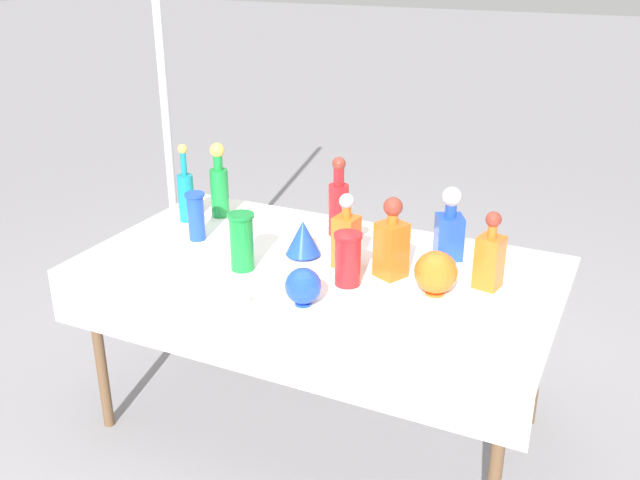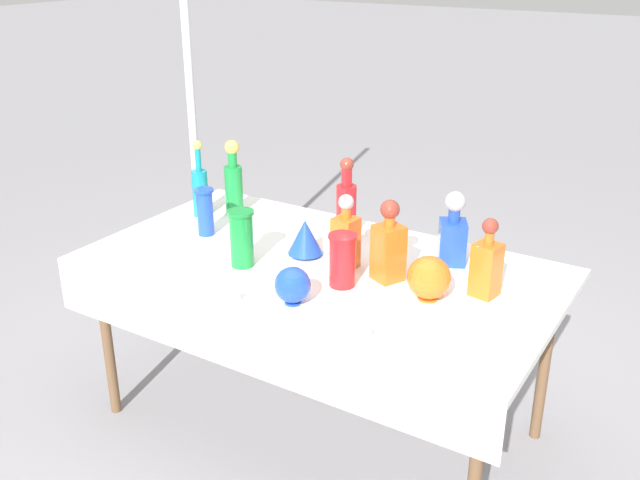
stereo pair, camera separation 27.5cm
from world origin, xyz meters
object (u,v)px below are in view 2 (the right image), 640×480
(square_decanter_1, at_px, (453,233))
(slender_vase_0, at_px, (242,237))
(fluted_vase_0, at_px, (305,237))
(round_bowl_1, at_px, (429,278))
(round_bowl_0, at_px, (293,285))
(tall_bottle_1, at_px, (200,189))
(slender_vase_2, at_px, (342,259))
(tall_bottle_2, at_px, (234,182))
(square_decanter_3, at_px, (487,264))
(square_decanter_0, at_px, (346,237))
(tall_bottle_0, at_px, (346,204))
(square_decanter_2, at_px, (389,246))
(cardboard_box_behind_left, at_px, (361,280))
(canopy_pole, at_px, (193,137))
(slender_vase_1, at_px, (205,210))

(square_decanter_1, relative_size, slender_vase_0, 1.31)
(fluted_vase_0, bearing_deg, round_bowl_1, -9.16)
(square_decanter_1, distance_m, round_bowl_0, 0.70)
(tall_bottle_1, bearing_deg, slender_vase_2, -17.29)
(tall_bottle_2, distance_m, square_decanter_3, 1.29)
(square_decanter_0, bearing_deg, round_bowl_0, -90.96)
(tall_bottle_0, height_order, square_decanter_3, tall_bottle_0)
(tall_bottle_2, bearing_deg, slender_vase_2, -26.24)
(square_decanter_1, xyz_separation_m, square_decanter_2, (-0.15, -0.26, 0.01))
(tall_bottle_0, height_order, square_decanter_2, tall_bottle_0)
(tall_bottle_0, bearing_deg, round_bowl_0, -76.53)
(slender_vase_2, relative_size, cardboard_box_behind_left, 0.35)
(tall_bottle_0, bearing_deg, slender_vase_0, -111.42)
(tall_bottle_0, relative_size, square_decanter_0, 1.16)
(square_decanter_2, height_order, slender_vase_2, square_decanter_2)
(slender_vase_2, height_order, canopy_pole, canopy_pole)
(canopy_pole, bearing_deg, slender_vase_2, -28.90)
(tall_bottle_0, xyz_separation_m, canopy_pole, (-1.11, 0.31, 0.07))
(slender_vase_1, height_order, round_bowl_1, slender_vase_1)
(slender_vase_1, distance_m, slender_vase_2, 0.75)
(round_bowl_0, relative_size, canopy_pole, 0.06)
(square_decanter_0, bearing_deg, slender_vase_2, -64.30)
(slender_vase_2, relative_size, fluted_vase_0, 1.32)
(round_bowl_1, bearing_deg, cardboard_box_behind_left, 127.50)
(tall_bottle_1, height_order, square_decanter_0, tall_bottle_1)
(square_decanter_3, distance_m, cardboard_box_behind_left, 1.61)
(tall_bottle_1, relative_size, square_decanter_2, 1.13)
(tall_bottle_0, bearing_deg, slender_vase_1, -149.06)
(tall_bottle_0, bearing_deg, square_decanter_1, -4.10)
(square_decanter_3, bearing_deg, tall_bottle_1, 176.45)
(slender_vase_0, xyz_separation_m, round_bowl_1, (0.73, 0.11, -0.04))
(slender_vase_2, bearing_deg, slender_vase_0, -172.73)
(tall_bottle_2, distance_m, canopy_pole, 0.63)
(canopy_pole, bearing_deg, tall_bottle_0, -15.70)
(slender_vase_1, bearing_deg, round_bowl_1, -3.05)
(tall_bottle_0, relative_size, round_bowl_1, 2.12)
(fluted_vase_0, xyz_separation_m, round_bowl_1, (0.57, -0.09, 0.00))
(tall_bottle_2, height_order, canopy_pole, canopy_pole)
(square_decanter_1, distance_m, canopy_pole, 1.64)
(square_decanter_0, relative_size, square_decanter_3, 1.01)
(slender_vase_2, bearing_deg, fluted_vase_0, 149.43)
(slender_vase_2, distance_m, cardboard_box_behind_left, 1.50)
(slender_vase_2, bearing_deg, cardboard_box_behind_left, 114.95)
(square_decanter_0, bearing_deg, round_bowl_1, -12.03)
(tall_bottle_1, xyz_separation_m, slender_vase_0, (0.49, -0.34, -0.01))
(tall_bottle_1, distance_m, square_decanter_2, 1.04)
(tall_bottle_0, xyz_separation_m, fluted_vase_0, (-0.03, -0.27, -0.06))
(slender_vase_0, relative_size, canopy_pole, 0.09)
(slender_vase_0, relative_size, slender_vase_1, 1.10)
(tall_bottle_0, xyz_separation_m, square_decanter_0, (0.16, -0.28, -0.02))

